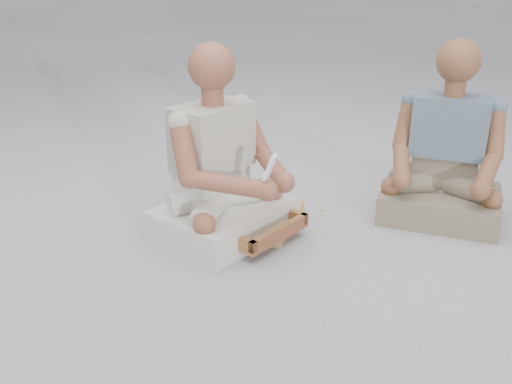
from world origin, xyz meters
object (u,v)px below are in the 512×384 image
at_px(craftsman, 220,174).
at_px(tool_tray, 241,221).
at_px(companion, 445,161).
at_px(carved_panel, 227,214).

bearing_deg(craftsman, tool_tray, 127.22).
relative_size(craftsman, companion, 1.01).
distance_m(tool_tray, companion, 0.99).
bearing_deg(carved_panel, craftsman, -71.32).
distance_m(carved_panel, companion, 1.04).
bearing_deg(carved_panel, tool_tray, -43.73).
relative_size(tool_tray, companion, 0.67).
distance_m(tool_tray, craftsman, 0.24).
bearing_deg(carved_panel, companion, 25.53).
distance_m(craftsman, companion, 1.05).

